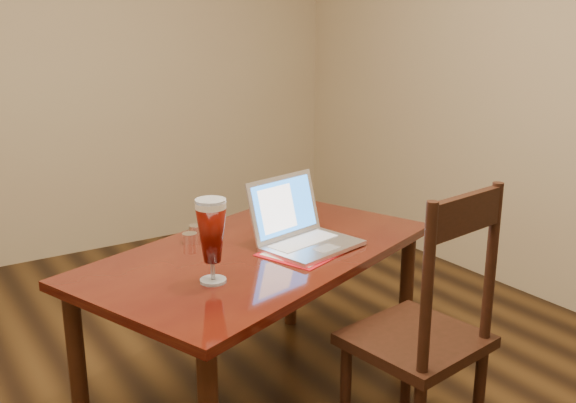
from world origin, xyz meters
TOP-DOWN VIEW (x-y plane):
  - dining_table at (0.39, 0.28)m, footprint 1.60×1.22m
  - dining_chair at (0.69, -0.33)m, footprint 0.48×0.46m

SIDE VIEW (x-z plane):
  - dining_chair at x=0.69m, z-range -0.03..0.98m
  - dining_table at x=0.39m, z-range 0.12..1.08m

